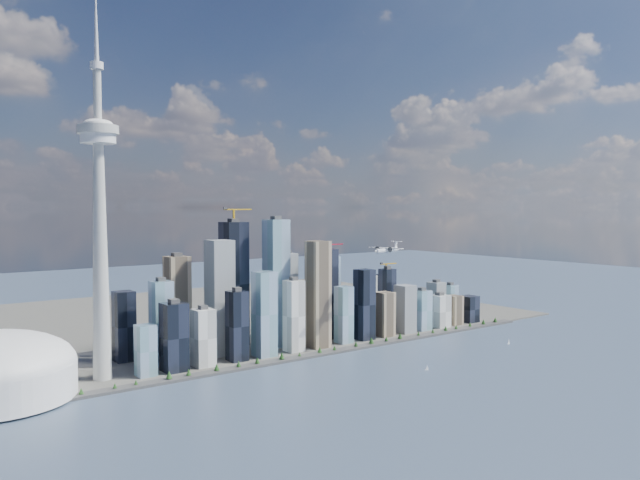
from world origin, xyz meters
TOP-DOWN VIEW (x-y plane):
  - ground at (0.00, 0.00)m, footprint 4000.00×4000.00m
  - seawall at (0.00, 250.00)m, footprint 1100.00×22.00m
  - land at (0.00, 700.00)m, footprint 1400.00×900.00m
  - shoreline_trees at (0.00, 250.00)m, footprint 960.53×7.20m
  - skyscraper_cluster at (59.62, 336.82)m, footprint 736.00×142.00m
  - needle_tower at (-300.00, 310.00)m, footprint 56.00×56.00m
  - airplane at (157.46, 212.57)m, footprint 73.96×65.87m
  - sailboat_west at (114.36, 76.37)m, footprint 6.35×3.33m
  - sailboat_east at (364.94, 113.14)m, footprint 7.73×3.15m

SIDE VIEW (x-z plane):
  - ground at x=0.00m, z-range 0.00..0.00m
  - land at x=0.00m, z-range 0.00..3.00m
  - seawall at x=0.00m, z-range 0.00..4.00m
  - sailboat_west at x=114.36m, z-range -1.59..7.29m
  - sailboat_east at x=364.94m, z-range -1.91..8.76m
  - shoreline_trees at x=0.00m, z-range 4.38..13.18m
  - skyscraper_cluster at x=59.62m, z-range -46.64..197.69m
  - airplane at x=157.46m, z-range 165.16..183.35m
  - needle_tower at x=-300.00m, z-range -39.41..511.09m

